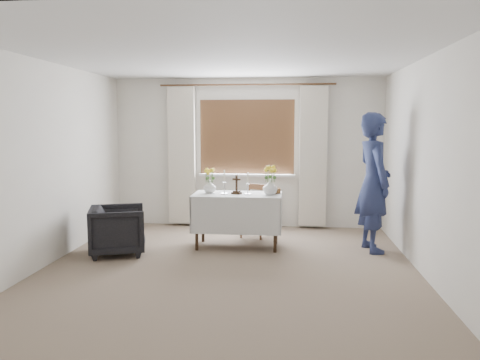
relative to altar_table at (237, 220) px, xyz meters
name	(u,v)px	position (x,y,z in m)	size (l,w,h in m)	color
ground	(228,270)	(0.01, -1.09, -0.38)	(5.00, 5.00, 0.00)	gray
altar_table	(237,220)	(0.00, 0.00, 0.00)	(1.24, 0.64, 0.76)	silver
wooden_chair	(255,211)	(0.20, 0.63, 0.03)	(0.38, 0.38, 0.81)	brown
armchair	(118,230)	(-1.56, -0.53, -0.06)	(0.70, 0.72, 0.65)	black
person	(374,182)	(1.86, 0.00, 0.57)	(0.69, 0.45, 1.89)	navy
radiator	(247,209)	(0.01, 1.33, -0.08)	(1.10, 0.10, 0.60)	silver
wooden_cross	(237,184)	(-0.01, -0.01, 0.52)	(0.13, 0.09, 0.28)	black
candlestick_left	(224,182)	(-0.18, -0.03, 0.55)	(0.10, 0.10, 0.34)	silver
candlestick_right	(248,183)	(0.15, -0.03, 0.53)	(0.09, 0.09, 0.31)	silver
flower_vase_left	(210,187)	(-0.40, 0.04, 0.47)	(0.18, 0.18, 0.18)	silver
flower_vase_right	(270,187)	(0.46, -0.04, 0.49)	(0.20, 0.20, 0.21)	silver
wicker_basket	(274,191)	(0.51, 0.12, 0.42)	(0.19, 0.19, 0.07)	brown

